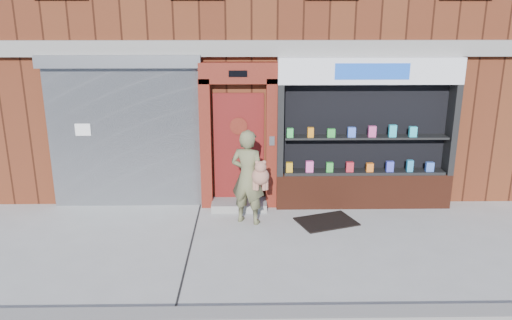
{
  "coord_description": "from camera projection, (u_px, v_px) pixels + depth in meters",
  "views": [
    {
      "loc": [
        -0.58,
        -7.7,
        3.77
      ],
      "look_at": [
        -0.42,
        1.0,
        1.22
      ],
      "focal_mm": 35.0,
      "sensor_mm": 36.0,
      "label": 1
    }
  ],
  "objects": [
    {
      "name": "building",
      "position": [
        269.0,
        5.0,
        13.09
      ],
      "size": [
        12.0,
        8.16,
        8.0
      ],
      "color": "#542313",
      "rests_on": "ground"
    },
    {
      "name": "ground",
      "position": [
        282.0,
        245.0,
        8.46
      ],
      "size": [
        80.0,
        80.0,
        0.0
      ],
      "primitive_type": "plane",
      "color": "#9E9E99",
      "rests_on": "ground"
    },
    {
      "name": "doormat",
      "position": [
        326.0,
        221.0,
        9.4
      ],
      "size": [
        1.24,
        1.05,
        0.03
      ],
      "primitive_type": "cube",
      "rotation": [
        0.0,
        0.0,
        0.34
      ],
      "color": "black",
      "rests_on": "ground"
    },
    {
      "name": "woman",
      "position": [
        249.0,
        177.0,
        9.15
      ],
      "size": [
        0.77,
        0.67,
        1.78
      ],
      "color": "#646542",
      "rests_on": "ground"
    },
    {
      "name": "curb",
      "position": [
        293.0,
        316.0,
        6.38
      ],
      "size": [
        60.0,
        0.3,
        0.12
      ],
      "primitive_type": "cube",
      "color": "gray",
      "rests_on": "ground"
    },
    {
      "name": "red_door_bay",
      "position": [
        239.0,
        136.0,
        9.82
      ],
      "size": [
        1.52,
        0.58,
        2.9
      ],
      "color": "#56170E",
      "rests_on": "ground"
    },
    {
      "name": "pharmacy_bay",
      "position": [
        365.0,
        141.0,
        9.84
      ],
      "size": [
        3.5,
        0.41,
        3.0
      ],
      "color": "#502012",
      "rests_on": "ground"
    },
    {
      "name": "shutter_bay",
      "position": [
        124.0,
        123.0,
        9.78
      ],
      "size": [
        3.1,
        0.3,
        3.04
      ],
      "color": "gray",
      "rests_on": "ground"
    }
  ]
}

